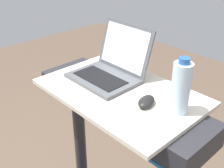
{
  "coord_description": "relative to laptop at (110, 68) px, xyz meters",
  "views": [
    {
      "loc": [
        0.78,
        -0.09,
        1.83
      ],
      "look_at": [
        0.0,
        0.65,
        1.25
      ],
      "focal_mm": 45.23,
      "sensor_mm": 36.0,
      "label": 1
    }
  ],
  "objects": [
    {
      "name": "desk_board",
      "position": [
        0.13,
        -0.06,
        -0.06
      ],
      "size": [
        0.73,
        0.47,
        0.02
      ],
      "primitive_type": "cube",
      "color": "beige",
      "rests_on": "treadmill_base"
    },
    {
      "name": "water_bottle",
      "position": [
        0.4,
        -0.01,
        0.06
      ],
      "size": [
        0.08,
        0.08,
        0.23
      ],
      "color": "silver",
      "rests_on": "desk_board"
    },
    {
      "name": "computer_mouse",
      "position": [
        0.29,
        -0.06,
        -0.03
      ],
      "size": [
        0.09,
        0.11,
        0.03
      ],
      "primitive_type": "ellipsoid",
      "rotation": [
        0.0,
        0.0,
        0.29
      ],
      "color": "black",
      "rests_on": "desk_board"
    },
    {
      "name": "laptop",
      "position": [
        0.0,
        0.0,
        0.0
      ],
      "size": [
        0.32,
        0.3,
        0.24
      ],
      "rotation": [
        0.0,
        0.0,
        0.01
      ],
      "color": "#515459",
      "rests_on": "desk_board"
    }
  ]
}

